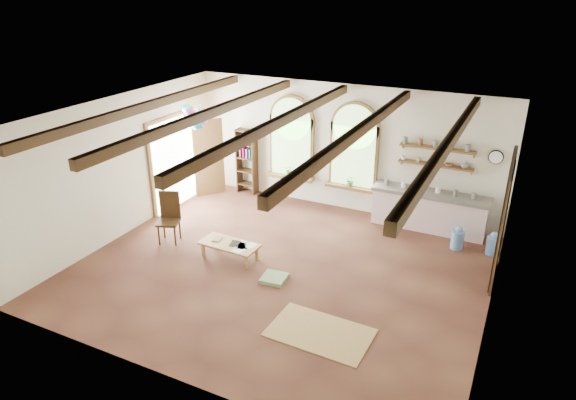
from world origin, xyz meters
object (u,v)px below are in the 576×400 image
Objects in this scene: kitchen_counter at (429,210)px; balloon_cluster at (195,117)px; coffee_table at (229,245)px; side_chair at (169,228)px.

balloon_cluster is at bearing -168.68° from kitchen_counter.
balloon_cluster is at bearing 136.34° from coffee_table.
coffee_table is at bearing -43.66° from balloon_cluster.
coffee_table is 3.69m from balloon_cluster.
balloon_cluster is (-5.71, -1.14, 1.86)m from kitchen_counter.
side_chair is 1.01× the size of balloon_cluster.
side_chair is (-1.64, 0.09, 0.02)m from coffee_table.
side_chair is at bearing -148.04° from kitchen_counter.
side_chair reaches higher than kitchen_counter.
coffee_table is (-3.47, -3.28, -0.16)m from kitchen_counter.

